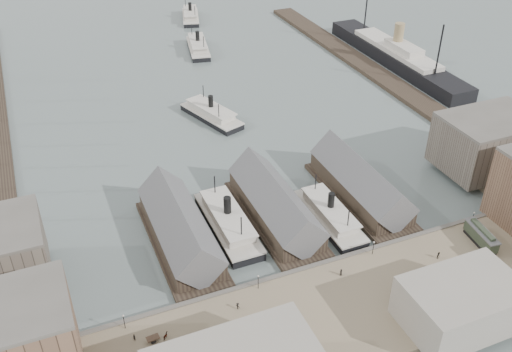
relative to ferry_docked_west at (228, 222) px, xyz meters
name	(u,v)px	position (x,y,z in m)	size (l,w,h in m)	color
ground	(303,258)	(13.00, -17.86, -2.51)	(900.00, 900.00, 0.00)	slate
quay	(345,312)	(13.00, -37.86, -1.51)	(180.00, 30.00, 2.00)	#7F6F55
seawall	(314,268)	(13.00, -23.06, -1.36)	(180.00, 1.20, 2.30)	#59544C
east_wharf	(375,72)	(91.00, 72.14, -1.71)	(10.00, 180.00, 1.60)	#2D231C
ferry_shed_west	(180,230)	(-13.00, -0.98, 2.12)	(14.00, 42.00, 12.60)	#2D231C
ferry_shed_center	(275,206)	(13.00, -0.98, 2.12)	(14.00, 42.00, 12.60)	#2D231C
ferry_shed_east	(360,184)	(39.00, -0.98, 2.12)	(14.00, 42.00, 12.60)	#2D231C
warehouse_east_back	(488,143)	(81.00, -2.86, 6.99)	(28.00, 20.00, 15.00)	#60564C
street_bldg_center	(462,304)	(33.00, -49.86, 4.49)	(24.00, 16.00, 10.00)	gray
lamp_post_far_w	(124,319)	(-32.00, -24.86, 2.20)	(0.44, 0.44, 3.92)	black
lamp_post_near_w	(258,279)	(-2.00, -24.86, 2.20)	(0.44, 0.44, 3.92)	black
lamp_post_near_e	(374,245)	(28.00, -24.86, 2.20)	(0.44, 0.44, 3.92)	black
lamp_post_far_e	(474,216)	(58.00, -24.86, 2.20)	(0.44, 0.44, 3.92)	black
ferry_docked_west	(228,222)	(0.00, 0.00, 0.00)	(9.01, 30.05, 10.73)	black
ferry_docked_east	(330,215)	(26.00, -7.35, -0.26)	(8.10, 26.99, 9.64)	black
ferry_open_near	(211,113)	(16.21, 60.26, -0.27)	(16.16, 27.94, 9.56)	black
ferry_open_mid	(198,46)	(32.15, 124.62, -0.24)	(13.35, 28.22, 9.70)	black
ferry_open_far	(191,16)	(42.22, 168.33, -0.34)	(14.48, 27.16, 9.29)	black
ocean_steamer	(396,55)	(105.00, 78.04, 1.26)	(12.02, 87.84, 17.57)	black
tram	(481,237)	(54.67, -31.64, 1.52)	(4.25, 11.43, 3.97)	black
horse_cart_left	(161,337)	(-25.81, -30.62, 0.25)	(4.64, 1.70, 1.43)	black
horse_cart_center	(280,314)	(-1.15, -34.57, 0.33)	(5.04, 2.12, 1.68)	black
horse_cart_right	(413,299)	(27.74, -41.64, 0.29)	(4.75, 3.55, 1.59)	black
pedestrian_0	(134,338)	(-30.91, -28.79, 0.30)	(0.59, 0.43, 1.63)	black
pedestrian_2	(238,306)	(-8.47, -28.85, 0.32)	(1.07, 0.62, 1.66)	black
pedestrian_4	(341,272)	(17.32, -28.27, 0.34)	(0.84, 0.55, 1.72)	black
pedestrian_5	(399,283)	(27.49, -36.45, 0.35)	(0.63, 0.46, 1.74)	black
pedestrian_6	(439,255)	(41.79, -32.19, 0.37)	(0.86, 0.67, 1.77)	black
pedestrian_7	(496,280)	(48.35, -44.13, 0.36)	(1.13, 0.65, 1.75)	black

